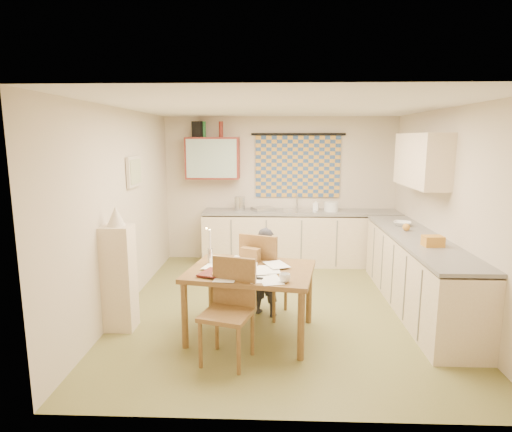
{
  "coord_description": "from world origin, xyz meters",
  "views": [
    {
      "loc": [
        -0.14,
        -5.2,
        2.14
      ],
      "look_at": [
        -0.34,
        0.2,
        1.15
      ],
      "focal_mm": 30.0,
      "sensor_mm": 36.0,
      "label": 1
    }
  ],
  "objects_px": {
    "counter_back": "(300,238)",
    "counter_right": "(417,273)",
    "dining_table": "(251,302)",
    "shelf_stand": "(119,278)",
    "chair_far": "(264,289)",
    "person": "(265,272)",
    "stove": "(455,312)"
  },
  "relations": [
    {
      "from": "counter_back",
      "to": "counter_right",
      "type": "height_order",
      "value": "same"
    },
    {
      "from": "dining_table",
      "to": "shelf_stand",
      "type": "bearing_deg",
      "value": -174.08
    },
    {
      "from": "counter_right",
      "to": "chair_far",
      "type": "height_order",
      "value": "chair_far"
    },
    {
      "from": "person",
      "to": "chair_far",
      "type": "bearing_deg",
      "value": -15.45
    },
    {
      "from": "dining_table",
      "to": "chair_far",
      "type": "xyz_separation_m",
      "value": [
        0.14,
        0.56,
        -0.06
      ]
    },
    {
      "from": "person",
      "to": "shelf_stand",
      "type": "distance_m",
      "value": 1.69
    },
    {
      "from": "stove",
      "to": "person",
      "type": "bearing_deg",
      "value": 155.99
    },
    {
      "from": "counter_right",
      "to": "person",
      "type": "bearing_deg",
      "value": -170.73
    },
    {
      "from": "counter_right",
      "to": "person",
      "type": "height_order",
      "value": "person"
    },
    {
      "from": "person",
      "to": "shelf_stand",
      "type": "relative_size",
      "value": 0.92
    },
    {
      "from": "chair_far",
      "to": "shelf_stand",
      "type": "xyz_separation_m",
      "value": [
        -1.61,
        -0.46,
        0.27
      ]
    },
    {
      "from": "stove",
      "to": "chair_far",
      "type": "xyz_separation_m",
      "value": [
        -1.93,
        0.86,
        -0.11
      ]
    },
    {
      "from": "stove",
      "to": "counter_right",
      "type": "bearing_deg",
      "value": 90.0
    },
    {
      "from": "counter_right",
      "to": "shelf_stand",
      "type": "bearing_deg",
      "value": -167.95
    },
    {
      "from": "counter_back",
      "to": "shelf_stand",
      "type": "relative_size",
      "value": 2.77
    },
    {
      "from": "counter_back",
      "to": "chair_far",
      "type": "bearing_deg",
      "value": -104.74
    },
    {
      "from": "chair_far",
      "to": "counter_right",
      "type": "bearing_deg",
      "value": -149.62
    },
    {
      "from": "stove",
      "to": "dining_table",
      "type": "xyz_separation_m",
      "value": [
        -2.06,
        0.31,
        -0.05
      ]
    },
    {
      "from": "person",
      "to": "counter_right",
      "type": "bearing_deg",
      "value": -145.42
    },
    {
      "from": "counter_back",
      "to": "dining_table",
      "type": "xyz_separation_m",
      "value": [
        -0.71,
        -2.74,
        -0.07
      ]
    },
    {
      "from": "counter_right",
      "to": "dining_table",
      "type": "xyz_separation_m",
      "value": [
        -2.06,
        -0.86,
        -0.07
      ]
    },
    {
      "from": "counter_right",
      "to": "shelf_stand",
      "type": "distance_m",
      "value": 3.62
    },
    {
      "from": "counter_back",
      "to": "stove",
      "type": "relative_size",
      "value": 3.86
    },
    {
      "from": "counter_right",
      "to": "chair_far",
      "type": "xyz_separation_m",
      "value": [
        -1.93,
        -0.3,
        -0.13
      ]
    },
    {
      "from": "counter_back",
      "to": "shelf_stand",
      "type": "distance_m",
      "value": 3.43
    },
    {
      "from": "counter_back",
      "to": "counter_right",
      "type": "bearing_deg",
      "value": -54.34
    },
    {
      "from": "stove",
      "to": "shelf_stand",
      "type": "relative_size",
      "value": 0.72
    },
    {
      "from": "counter_right",
      "to": "shelf_stand",
      "type": "height_order",
      "value": "shelf_stand"
    },
    {
      "from": "counter_right",
      "to": "dining_table",
      "type": "bearing_deg",
      "value": -157.46
    },
    {
      "from": "dining_table",
      "to": "shelf_stand",
      "type": "height_order",
      "value": "shelf_stand"
    },
    {
      "from": "counter_right",
      "to": "person",
      "type": "distance_m",
      "value": 1.94
    },
    {
      "from": "dining_table",
      "to": "chair_far",
      "type": "height_order",
      "value": "chair_far"
    }
  ]
}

